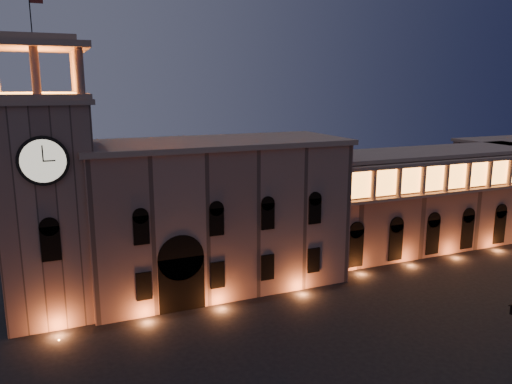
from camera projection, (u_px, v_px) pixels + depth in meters
ground at (323, 371)px, 42.40m from camera, size 160.00×160.00×0.00m
government_building at (216, 214)px, 59.53m from camera, size 30.80×12.80×17.60m
clock_tower at (47, 198)px, 50.85m from camera, size 9.80×9.80×32.40m
colonnade_wing at (428, 198)px, 74.66m from camera, size 40.60×11.50×14.50m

